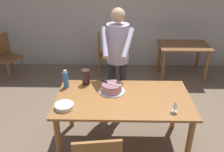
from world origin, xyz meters
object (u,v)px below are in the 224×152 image
(cake_knife, at_px, (107,82))
(plate_stack, at_px, (64,106))
(person_cutting_cake, at_px, (117,54))
(wine_glass_near, at_px, (175,104))
(hurricane_lamp, at_px, (86,77))
(background_chair_0, at_px, (105,53))
(background_table, at_px, (183,52))
(background_chair_1, at_px, (6,54))
(main_dining_table, at_px, (123,104))
(water_bottle, at_px, (66,79))
(cake_on_platter, at_px, (112,88))

(cake_knife, xyz_separation_m, plate_stack, (-0.48, -0.42, -0.09))
(person_cutting_cake, bearing_deg, wine_glass_near, -56.43)
(plate_stack, bearing_deg, wine_glass_near, -2.72)
(hurricane_lamp, xyz_separation_m, background_chair_0, (0.16, 1.85, -0.37))
(hurricane_lamp, bearing_deg, person_cutting_cake, 36.80)
(background_table, height_order, background_chair_1, background_chair_1)
(plate_stack, bearing_deg, background_chair_0, 81.86)
(main_dining_table, height_order, background_chair_0, background_chair_0)
(person_cutting_cake, bearing_deg, water_bottle, -148.52)
(cake_on_platter, relative_size, background_chair_0, 0.38)
(wine_glass_near, relative_size, person_cutting_cake, 0.08)
(cake_on_platter, height_order, water_bottle, water_bottle)
(hurricane_lamp, distance_m, person_cutting_cake, 0.58)
(cake_knife, bearing_deg, plate_stack, -138.57)
(water_bottle, height_order, background_chair_0, water_bottle)
(cake_knife, relative_size, background_chair_1, 0.27)
(wine_glass_near, xyz_separation_m, hurricane_lamp, (-1.07, 0.65, 0.00))
(background_chair_0, bearing_deg, wine_glass_near, -70.07)
(main_dining_table, height_order, cake_on_platter, cake_on_platter)
(water_bottle, bearing_deg, main_dining_table, -18.33)
(background_chair_1, bearing_deg, hurricane_lamp, -42.31)
(main_dining_table, height_order, person_cutting_cake, person_cutting_cake)
(cake_knife, xyz_separation_m, hurricane_lamp, (-0.29, 0.17, -0.01))
(main_dining_table, distance_m, plate_stack, 0.74)
(main_dining_table, xyz_separation_m, background_table, (1.27, 2.06, -0.07))
(hurricane_lamp, bearing_deg, plate_stack, -107.42)
(main_dining_table, height_order, wine_glass_near, wine_glass_near)
(cake_knife, distance_m, water_bottle, 0.55)
(cake_on_platter, bearing_deg, hurricane_lamp, 150.26)
(main_dining_table, relative_size, wine_glass_near, 11.65)
(cake_on_platter, xyz_separation_m, wine_glass_near, (0.71, -0.45, 0.05))
(background_chair_0, bearing_deg, person_cutting_cake, -80.23)
(main_dining_table, bearing_deg, background_chair_0, 98.80)
(plate_stack, xyz_separation_m, water_bottle, (-0.07, 0.49, 0.09))
(wine_glass_near, height_order, background_table, wine_glass_near)
(plate_stack, xyz_separation_m, background_chair_0, (0.35, 2.44, -0.28))
(plate_stack, distance_m, hurricane_lamp, 0.62)
(cake_on_platter, distance_m, person_cutting_cake, 0.59)
(cake_on_platter, xyz_separation_m, person_cutting_cake, (0.07, 0.52, 0.27))
(plate_stack, xyz_separation_m, hurricane_lamp, (0.18, 0.59, 0.08))
(plate_stack, distance_m, water_bottle, 0.50)
(plate_stack, height_order, person_cutting_cake, person_cutting_cake)
(hurricane_lamp, bearing_deg, water_bottle, -158.93)
(wine_glass_near, distance_m, water_bottle, 1.43)
(hurricane_lamp, xyz_separation_m, background_table, (1.77, 1.71, -0.28))
(cake_knife, bearing_deg, background_chair_1, 139.15)
(water_bottle, relative_size, person_cutting_cake, 0.15)
(background_table, bearing_deg, water_bottle, -138.26)
(water_bottle, xyz_separation_m, background_chair_0, (0.42, 1.95, -0.37))
(background_chair_0, bearing_deg, background_table, -4.89)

